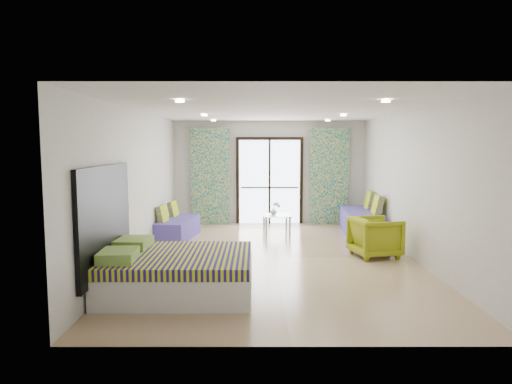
{
  "coord_description": "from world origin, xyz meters",
  "views": [
    {
      "loc": [
        -0.37,
        -8.28,
        2.09
      ],
      "look_at": [
        -0.36,
        0.68,
        1.15
      ],
      "focal_mm": 32.0,
      "sensor_mm": 36.0,
      "label": 1
    }
  ],
  "objects_px": {
    "bed": "(177,272)",
    "daybed_right": "(362,221)",
    "daybed_left": "(177,227)",
    "coffee_table": "(277,217)",
    "armchair": "(375,235)"
  },
  "relations": [
    {
      "from": "daybed_right",
      "to": "coffee_table",
      "type": "bearing_deg",
      "value": 176.47
    },
    {
      "from": "bed",
      "to": "daybed_left",
      "type": "distance_m",
      "value": 3.8
    },
    {
      "from": "bed",
      "to": "coffee_table",
      "type": "bearing_deg",
      "value": 70.2
    },
    {
      "from": "bed",
      "to": "armchair",
      "type": "height_order",
      "value": "armchair"
    },
    {
      "from": "daybed_left",
      "to": "armchair",
      "type": "xyz_separation_m",
      "value": [
        3.98,
        -1.66,
        0.16
      ]
    },
    {
      "from": "daybed_left",
      "to": "daybed_right",
      "type": "relative_size",
      "value": 0.83
    },
    {
      "from": "bed",
      "to": "armchair",
      "type": "distance_m",
      "value": 3.94
    },
    {
      "from": "coffee_table",
      "to": "armchair",
      "type": "relative_size",
      "value": 0.89
    },
    {
      "from": "daybed_left",
      "to": "coffee_table",
      "type": "xyz_separation_m",
      "value": [
        2.25,
        0.73,
        0.13
      ]
    },
    {
      "from": "bed",
      "to": "daybed_left",
      "type": "bearing_deg",
      "value": 99.65
    },
    {
      "from": "daybed_left",
      "to": "bed",
      "type": "bearing_deg",
      "value": -73.05
    },
    {
      "from": "daybed_right",
      "to": "armchair",
      "type": "xyz_separation_m",
      "value": [
        -0.26,
        -2.14,
        0.11
      ]
    },
    {
      "from": "daybed_left",
      "to": "armchair",
      "type": "relative_size",
      "value": 2.04
    },
    {
      "from": "daybed_left",
      "to": "coffee_table",
      "type": "relative_size",
      "value": 2.29
    },
    {
      "from": "bed",
      "to": "daybed_right",
      "type": "bearing_deg",
      "value": 49.63
    }
  ]
}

